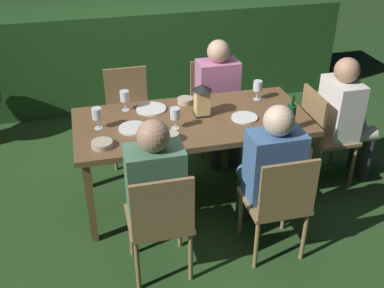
# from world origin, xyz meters

# --- Properties ---
(ground_plane) EXTENTS (16.00, 16.00, 0.00)m
(ground_plane) POSITION_xyz_m (0.00, 0.00, 0.00)
(ground_plane) COLOR #26471E
(dining_table) EXTENTS (1.85, 0.85, 0.76)m
(dining_table) POSITION_xyz_m (0.00, 0.00, 0.70)
(dining_table) COLOR brown
(dining_table) RESTS_ON ground
(chair_side_right_a) EXTENTS (0.42, 0.40, 0.87)m
(chair_side_right_a) POSITION_xyz_m (-0.42, 0.82, 0.49)
(chair_side_right_a) COLOR #937047
(chair_side_right_a) RESTS_ON ground
(chair_head_far) EXTENTS (0.40, 0.42, 0.87)m
(chair_head_far) POSITION_xyz_m (1.17, 0.00, 0.49)
(chair_head_far) COLOR #937047
(chair_head_far) RESTS_ON ground
(person_in_cream) EXTENTS (0.48, 0.38, 1.15)m
(person_in_cream) POSITION_xyz_m (1.37, 0.00, 0.64)
(person_in_cream) COLOR white
(person_in_cream) RESTS_ON ground
(chair_side_left_b) EXTENTS (0.42, 0.40, 0.87)m
(chair_side_left_b) POSITION_xyz_m (0.42, -0.82, 0.49)
(chair_side_left_b) COLOR #937047
(chair_side_left_b) RESTS_ON ground
(person_in_blue) EXTENTS (0.38, 0.47, 1.15)m
(person_in_blue) POSITION_xyz_m (0.42, -0.62, 0.64)
(person_in_blue) COLOR #426699
(person_in_blue) RESTS_ON ground
(chair_side_right_b) EXTENTS (0.42, 0.40, 0.87)m
(chair_side_right_b) POSITION_xyz_m (0.42, 0.82, 0.49)
(chair_side_right_b) COLOR #937047
(chair_side_right_b) RESTS_ON ground
(person_in_pink) EXTENTS (0.38, 0.47, 1.15)m
(person_in_pink) POSITION_xyz_m (0.42, 0.62, 0.64)
(person_in_pink) COLOR #C675A3
(person_in_pink) RESTS_ON ground
(chair_side_left_a) EXTENTS (0.42, 0.40, 0.87)m
(chair_side_left_a) POSITION_xyz_m (-0.42, -0.82, 0.49)
(chair_side_left_a) COLOR #937047
(chair_side_left_a) RESTS_ON ground
(person_in_green) EXTENTS (0.38, 0.47, 1.15)m
(person_in_green) POSITION_xyz_m (-0.42, -0.62, 0.64)
(person_in_green) COLOR #4C7A5B
(person_in_green) RESTS_ON ground
(lantern_centerpiece) EXTENTS (0.15, 0.15, 0.27)m
(lantern_centerpiece) POSITION_xyz_m (0.10, 0.06, 0.90)
(lantern_centerpiece) COLOR black
(lantern_centerpiece) RESTS_ON dining_table
(green_bottle_on_table) EXTENTS (0.07, 0.07, 0.29)m
(green_bottle_on_table) POSITION_xyz_m (0.68, -0.34, 0.87)
(green_bottle_on_table) COLOR #144723
(green_bottle_on_table) RESTS_ON dining_table
(wine_glass_a) EXTENTS (0.08, 0.08, 0.17)m
(wine_glass_a) POSITION_xyz_m (-0.49, 0.29, 0.87)
(wine_glass_a) COLOR silver
(wine_glass_a) RESTS_ON dining_table
(wine_glass_b) EXTENTS (0.08, 0.08, 0.17)m
(wine_glass_b) POSITION_xyz_m (-0.73, 0.03, 0.87)
(wine_glass_b) COLOR silver
(wine_glass_b) RESTS_ON dining_table
(wine_glass_c) EXTENTS (0.08, 0.08, 0.17)m
(wine_glass_c) POSITION_xyz_m (0.63, 0.23, 0.87)
(wine_glass_c) COLOR silver
(wine_glass_c) RESTS_ON dining_table
(wine_glass_d) EXTENTS (0.08, 0.08, 0.17)m
(wine_glass_d) POSITION_xyz_m (-0.16, -0.11, 0.87)
(wine_glass_d) COLOR silver
(wine_glass_d) RESTS_ON dining_table
(plate_a) EXTENTS (0.22, 0.22, 0.01)m
(plate_a) POSITION_xyz_m (-0.47, -0.05, 0.76)
(plate_a) COLOR silver
(plate_a) RESTS_ON dining_table
(plate_b) EXTENTS (0.21, 0.21, 0.01)m
(plate_b) POSITION_xyz_m (0.41, -0.08, 0.76)
(plate_b) COLOR white
(plate_b) RESTS_ON dining_table
(plate_c) EXTENTS (0.25, 0.25, 0.01)m
(plate_c) POSITION_xyz_m (-0.28, 0.24, 0.76)
(plate_c) COLOR white
(plate_c) RESTS_ON dining_table
(bowl_olives) EXTENTS (0.13, 0.13, 0.04)m
(bowl_olives) POSITION_xyz_m (0.02, 0.30, 0.78)
(bowl_olives) COLOR #BCAD8E
(bowl_olives) RESTS_ON dining_table
(bowl_bread) EXTENTS (0.15, 0.15, 0.04)m
(bowl_bread) POSITION_xyz_m (-0.72, -0.26, 0.78)
(bowl_bread) COLOR #BCAD8E
(bowl_bread) RESTS_ON dining_table
(bowl_salad) EXTENTS (0.11, 0.11, 0.06)m
(bowl_salad) POSITION_xyz_m (-0.23, -0.28, 0.79)
(bowl_salad) COLOR #BCAD8E
(bowl_salad) RESTS_ON dining_table
(hedge_backdrop) EXTENTS (4.46, 0.84, 1.11)m
(hedge_backdrop) POSITION_xyz_m (0.00, 2.21, 0.55)
(hedge_backdrop) COLOR #234C1E
(hedge_backdrop) RESTS_ON ground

